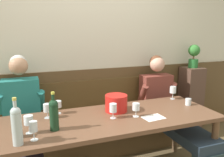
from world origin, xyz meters
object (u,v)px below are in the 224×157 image
object	(u,v)px
wine_bottle_green_tall	(17,125)
wine_glass_mid_left	(33,127)
dining_table	(113,125)
wine_glass_center_rear	(47,109)
wine_bottle_amber_mid	(54,114)
wine_glass_near_bucket	(173,90)
potted_plant	(194,55)
wall_bench	(95,132)
water_tumbler_left	(19,132)
ice_bucket	(116,103)
wine_glass_mid_right	(136,107)
person_right_seat	(170,109)
person_center_right_seat	(23,125)
water_tumbler_right	(188,102)
wine_glass_center_front	(58,105)
wine_glass_by_bottle	(29,121)
wine_glass_left_end	(113,108)

from	to	relation	value
wine_bottle_green_tall	wine_glass_mid_left	distance (m)	0.13
dining_table	wine_glass_center_rear	size ratio (longest dim) A/B	14.98
wine_bottle_amber_mid	wine_glass_near_bucket	world-z (taller)	wine_bottle_amber_mid
wine_bottle_amber_mid	wine_bottle_green_tall	world-z (taller)	wine_bottle_green_tall
dining_table	potted_plant	world-z (taller)	potted_plant
wine_glass_mid_left	wine_glass_near_bucket	size ratio (longest dim) A/B	0.97
wall_bench	water_tumbler_left	bearing A→B (deg)	-136.61
ice_bucket	wine_glass_mid_right	xyz separation A→B (m)	(0.12, -0.22, 0.01)
person_right_seat	wall_bench	bearing A→B (deg)	157.55
wine_glass_center_rear	potted_plant	xyz separation A→B (m)	(2.14, 0.51, 0.39)
person_center_right_seat	potted_plant	size ratio (longest dim) A/B	3.92
water_tumbler_right	potted_plant	bearing A→B (deg)	48.56
wine_glass_center_front	wine_glass_near_bucket	xyz separation A→B (m)	(1.41, 0.02, 0.02)
wine_bottle_green_tall	wine_glass_by_bottle	world-z (taller)	wine_bottle_green_tall
person_center_right_seat	wine_glass_mid_right	bearing A→B (deg)	-20.85
wall_bench	potted_plant	xyz separation A→B (m)	(1.53, 0.03, 0.95)
wall_bench	ice_bucket	xyz separation A→B (m)	(0.09, -0.52, 0.55)
wine_glass_left_end	wine_glass_mid_left	size ratio (longest dim) A/B	0.96
wall_bench	wine_glass_near_bucket	world-z (taller)	wall_bench
wine_bottle_amber_mid	wine_glass_mid_left	size ratio (longest dim) A/B	2.19
wine_bottle_amber_mid	wine_glass_mid_left	xyz separation A→B (m)	(-0.17, -0.14, -0.04)
wine_bottle_amber_mid	wine_glass_center_front	size ratio (longest dim) A/B	2.52
wall_bench	wine_glass_center_rear	bearing A→B (deg)	-142.21
wine_glass_left_end	wine_glass_by_bottle	distance (m)	0.78
wine_bottle_green_tall	wine_glass_center_rear	world-z (taller)	wine_bottle_green_tall
wine_glass_mid_right	water_tumbler_left	xyz separation A→B (m)	(-1.08, -0.07, -0.05)
wine_bottle_amber_mid	water_tumbler_right	bearing A→B (deg)	5.69
person_center_right_seat	ice_bucket	xyz separation A→B (m)	(0.94, -0.19, 0.19)
person_center_right_seat	ice_bucket	world-z (taller)	person_center_right_seat
person_center_right_seat	water_tumbler_left	distance (m)	0.50
wine_bottle_amber_mid	wine_bottle_green_tall	size ratio (longest dim) A/B	0.92
wine_glass_left_end	wine_glass_center_front	world-z (taller)	wine_glass_left_end
wine_glass_mid_right	potted_plant	size ratio (longest dim) A/B	0.41
person_center_right_seat	person_right_seat	bearing A→B (deg)	-0.90
potted_plant	wine_glass_by_bottle	bearing A→B (deg)	-160.69
person_right_seat	wine_bottle_green_tall	world-z (taller)	person_right_seat
person_center_right_seat	wine_glass_left_end	bearing A→B (deg)	-23.58
wine_glass_near_bucket	wine_glass_mid_right	size ratio (longest dim) A/B	1.15
wine_glass_left_end	potted_plant	xyz separation A→B (m)	(1.54, 0.74, 0.39)
water_tumbler_right	person_right_seat	bearing A→B (deg)	102.23
ice_bucket	wine_glass_by_bottle	world-z (taller)	ice_bucket
person_right_seat	wine_glass_by_bottle	distance (m)	1.74
wine_bottle_amber_mid	wine_glass_center_rear	world-z (taller)	wine_bottle_amber_mid
person_center_right_seat	wine_glass_center_front	distance (m)	0.40
wine_bottle_green_tall	dining_table	bearing A→B (deg)	17.72
wine_glass_near_bucket	potted_plant	bearing A→B (deg)	33.15
wine_glass_center_front	water_tumbler_right	world-z (taller)	wine_glass_center_front
wall_bench	wine_glass_mid_right	bearing A→B (deg)	-73.76
person_center_right_seat	wine_bottle_green_tall	bearing A→B (deg)	-91.87
dining_table	wine_bottle_green_tall	bearing A→B (deg)	-162.28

